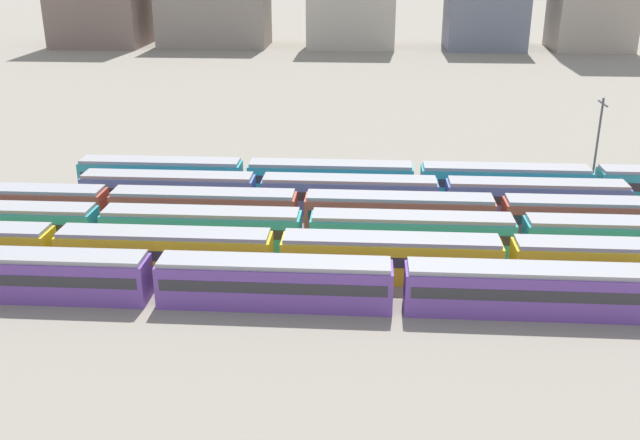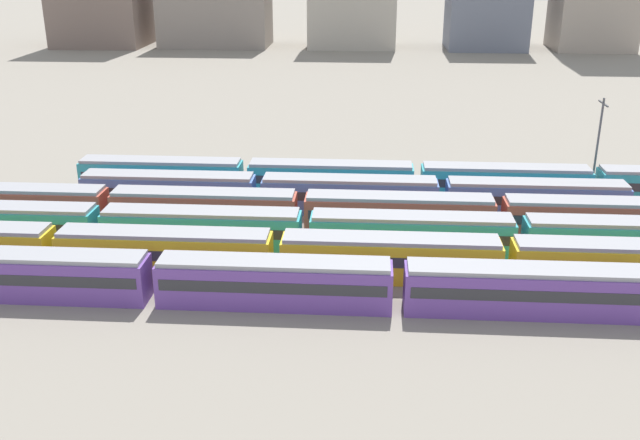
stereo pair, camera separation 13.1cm
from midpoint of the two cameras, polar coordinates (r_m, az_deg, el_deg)
name	(u,v)px [view 2 (the right image)]	position (r m, az deg, el deg)	size (l,w,h in m)	color
ground_plane	(124,235)	(71.49, -15.18, -1.15)	(600.00, 600.00, 0.00)	gray
train_track_0	(525,290)	(56.36, 15.95, -5.32)	(93.60, 3.06, 3.75)	#6B429E
train_track_1	(277,254)	(60.21, -3.39, -2.73)	(74.70, 3.06, 3.75)	yellow
train_track_2	(411,234)	(64.67, 7.28, -1.13)	(93.60, 3.06, 3.75)	teal
train_track_3	(499,216)	(70.52, 13.99, 0.32)	(112.50, 3.06, 3.75)	#BC4C38
train_track_4	(349,195)	(74.30, 2.39, 2.03)	(55.80, 3.06, 3.75)	#4C70BC
train_track_5	(417,180)	(79.40, 7.73, 3.12)	(74.70, 3.06, 3.75)	teal
catenary_pole_1	(598,141)	(84.87, 21.16, 5.84)	(0.24, 3.20, 10.61)	#4C4C51
distant_building_1	(215,0)	(199.74, -8.30, 16.81)	(28.38, 16.17, 23.41)	gray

